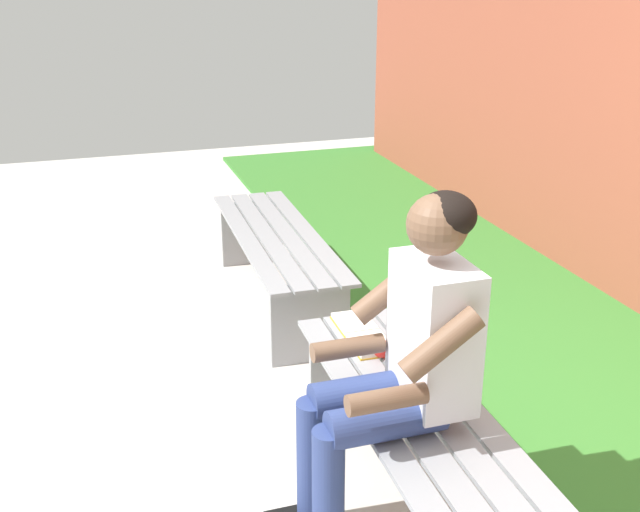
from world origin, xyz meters
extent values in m
cube|color=beige|center=(0.98, 1.00, -0.02)|extent=(10.00, 7.00, 0.04)
cube|color=#387A2D|center=(0.98, -1.45, 0.01)|extent=(9.00, 2.15, 0.03)
cube|color=gray|center=(0.00, -0.18, 0.44)|extent=(1.66, 0.15, 0.02)
cube|color=gray|center=(0.00, -0.06, 0.44)|extent=(1.66, 0.15, 0.02)
cube|color=gray|center=(0.00, 0.06, 0.44)|extent=(1.66, 0.15, 0.02)
cube|color=gray|center=(0.00, 0.18, 0.44)|extent=(1.66, 0.15, 0.02)
cube|color=gray|center=(0.71, -0.02, 0.22)|extent=(0.04, 0.41, 0.43)
cube|color=gray|center=(1.95, -0.18, 0.44)|extent=(1.65, 0.15, 0.02)
cube|color=gray|center=(1.95, -0.06, 0.44)|extent=(1.65, 0.15, 0.02)
cube|color=gray|center=(1.96, 0.06, 0.44)|extent=(1.65, 0.15, 0.02)
cube|color=gray|center=(1.96, 0.18, 0.44)|extent=(1.65, 0.15, 0.02)
cube|color=gray|center=(1.25, 0.02, 0.22)|extent=(0.04, 0.41, 0.43)
cube|color=gray|center=(2.66, -0.02, 0.22)|extent=(0.04, 0.41, 0.43)
cube|color=silver|center=(-0.03, -0.02, 0.77)|extent=(0.34, 0.20, 0.50)
sphere|color=brown|center=(-0.03, -0.01, 1.15)|extent=(0.20, 0.20, 0.20)
ellipsoid|color=black|center=(-0.03, -0.04, 1.18)|extent=(0.20, 0.19, 0.15)
cylinder|color=navy|center=(-0.12, 0.18, 0.52)|extent=(0.13, 0.40, 0.13)
cylinder|color=navy|center=(0.06, 0.18, 0.52)|extent=(0.13, 0.40, 0.13)
cylinder|color=navy|center=(-0.12, 0.38, 0.26)|extent=(0.11, 0.11, 0.52)
cylinder|color=navy|center=(0.06, 0.38, 0.26)|extent=(0.11, 0.11, 0.52)
cylinder|color=brown|center=(-0.24, 0.06, 0.84)|extent=(0.08, 0.28, 0.23)
cylinder|color=brown|center=(-0.21, 0.22, 0.66)|extent=(0.07, 0.26, 0.07)
cylinder|color=brown|center=(0.18, 0.06, 0.84)|extent=(0.08, 0.28, 0.23)
cylinder|color=brown|center=(0.15, 0.22, 0.66)|extent=(0.07, 0.26, 0.07)
sphere|color=red|center=(0.41, -0.02, 0.49)|extent=(0.07, 0.07, 0.07)
cube|color=white|center=(0.51, -0.01, 0.46)|extent=(0.20, 0.16, 0.02)
cube|color=white|center=(0.71, -0.01, 0.46)|extent=(0.20, 0.16, 0.02)
cube|color=#BF8C1E|center=(0.61, -0.01, 0.45)|extent=(0.42, 0.17, 0.01)
camera|label=1|loc=(-2.16, 1.07, 1.96)|focal=44.37mm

